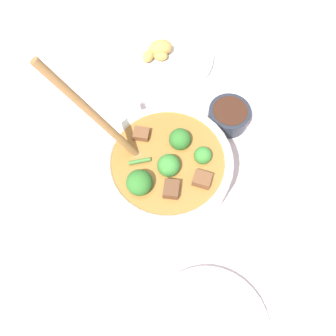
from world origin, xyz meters
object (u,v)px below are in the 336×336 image
Objects in this scene: condiment_bowl at (229,115)px; empty_plate at (208,331)px; stew_bowl at (168,170)px; food_plate at (159,54)px.

empty_plate is at bearing -104.03° from condiment_bowl.
stew_bowl is at bearing -137.00° from condiment_bowl.
empty_plate is (0.04, -0.27, -0.06)m from stew_bowl.
food_plate is at bearing 124.38° from condiment_bowl.
condiment_bowl is 0.34× the size of food_plate.
stew_bowl is at bearing 98.84° from empty_plate.
empty_plate is 0.59m from food_plate.
food_plate is (-0.03, 0.59, -0.00)m from empty_plate.
stew_bowl is 0.33m from food_plate.
stew_bowl is 3.47× the size of condiment_bowl.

